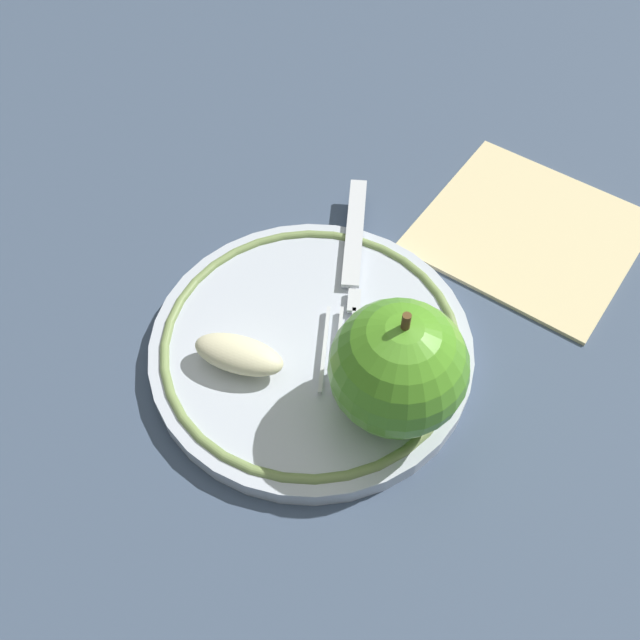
{
  "coord_description": "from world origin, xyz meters",
  "views": [
    {
      "loc": [
        -0.18,
        -0.18,
        0.39
      ],
      "look_at": [
        0.0,
        -0.0,
        0.04
      ],
      "focal_mm": 40.0,
      "sensor_mm": 36.0,
      "label": 1
    }
  ],
  "objects_px": {
    "fork": "(351,270)",
    "apple_red_whole": "(397,369)",
    "plate": "(320,345)",
    "napkin_folded": "(530,231)",
    "apple_slice_front": "(239,354)"
  },
  "relations": [
    {
      "from": "apple_slice_front",
      "to": "napkin_folded",
      "type": "bearing_deg",
      "value": 49.26
    },
    {
      "from": "fork",
      "to": "apple_red_whole",
      "type": "bearing_deg",
      "value": 16.87
    },
    {
      "from": "apple_slice_front",
      "to": "napkin_folded",
      "type": "xyz_separation_m",
      "value": [
        0.23,
        -0.06,
        -0.02
      ]
    },
    {
      "from": "fork",
      "to": "napkin_folded",
      "type": "relative_size",
      "value": 1.06
    },
    {
      "from": "plate",
      "to": "apple_slice_front",
      "type": "distance_m",
      "value": 0.05
    },
    {
      "from": "apple_red_whole",
      "to": "apple_slice_front",
      "type": "height_order",
      "value": "apple_red_whole"
    },
    {
      "from": "plate",
      "to": "napkin_folded",
      "type": "bearing_deg",
      "value": -12.5
    },
    {
      "from": "plate",
      "to": "napkin_folded",
      "type": "xyz_separation_m",
      "value": [
        0.18,
        -0.04,
        -0.01
      ]
    },
    {
      "from": "plate",
      "to": "fork",
      "type": "relative_size",
      "value": 1.32
    },
    {
      "from": "plate",
      "to": "fork",
      "type": "bearing_deg",
      "value": 22.27
    },
    {
      "from": "apple_slice_front",
      "to": "fork",
      "type": "distance_m",
      "value": 0.1
    },
    {
      "from": "napkin_folded",
      "to": "plate",
      "type": "bearing_deg",
      "value": 167.5
    },
    {
      "from": "napkin_folded",
      "to": "apple_slice_front",
      "type": "bearing_deg",
      "value": 164.37
    },
    {
      "from": "plate",
      "to": "fork",
      "type": "height_order",
      "value": "fork"
    },
    {
      "from": "apple_slice_front",
      "to": "apple_red_whole",
      "type": "bearing_deg",
      "value": 0.47
    }
  ]
}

